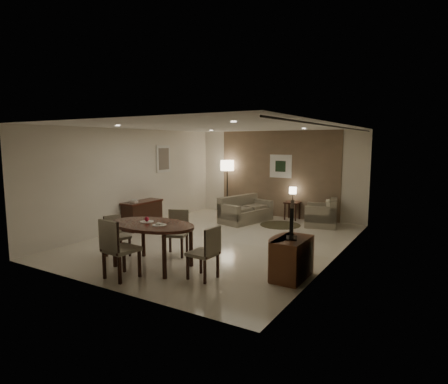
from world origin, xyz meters
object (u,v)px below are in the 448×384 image
Objects in this scene: tv_cabinet at (292,258)px; chair_left at (118,237)px; chair_near at (121,248)px; console_desk at (142,215)px; armchair at (321,212)px; dining_table at (153,245)px; sofa at (246,209)px; chair_right at (203,253)px; floor_lamp at (227,187)px; side_table at (292,211)px; chair_far at (176,233)px.

tv_cabinet is 1.07× the size of chair_left.
chair_near is at bearing -149.03° from tv_cabinet.
armchair is at bearing 34.13° from console_desk.
sofa is at bearing 94.98° from dining_table.
armchair reaches higher than sofa.
chair_left is 2.22m from chair_right.
tv_cabinet is 0.98× the size of chair_right.
chair_left is 0.48× the size of floor_lamp.
chair_left is 5.66m from armchair.
chair_near is at bearing -51.85° from console_desk.
sofa is 0.92× the size of floor_lamp.
floor_lamp reaches higher than side_table.
chair_right reaches higher than sofa.
chair_left is (-0.96, -0.69, -0.04)m from chair_far.
chair_near is 0.65× the size of sofa.
chair_right reaches higher than chair_left.
floor_lamp is at bearing 130.96° from tv_cabinet.
dining_table is 0.80m from chair_far.
chair_far reaches higher than armchair.
chair_right is (1.17, -0.04, 0.05)m from dining_table.
tv_cabinet is at bearing -69.17° from side_table.
console_desk is 4.27m from chair_right.
tv_cabinet is at bearing -128.06° from sofa.
side_table is at bearing -5.07° from chair_left.
chair_far reaches higher than chair_right.
chair_left reaches higher than console_desk.
sofa is 1.48m from side_table.
dining_table is 5.34m from armchair.
chair_near reaches higher than chair_left.
chair_near is 1.93× the size of side_table.
chair_near reaches higher than dining_table.
floor_lamp reaches higher than armchair.
chair_left is 1.54× the size of side_table.
chair_far reaches higher than side_table.
floor_lamp is at bearing -70.03° from chair_near.
chair_left reaches higher than side_table.
tv_cabinet is 0.86× the size of chair_near.
tv_cabinet is 5.07m from side_table.
tv_cabinet is 1.54m from chair_right.
sofa is (-0.31, 3.70, -0.09)m from chair_far.
armchair is (1.70, 5.06, -0.02)m from dining_table.
floor_lamp is (-3.33, 0.44, 0.49)m from armchair.
floor_lamp reaches higher than dining_table.
chair_right reaches higher than console_desk.
floor_lamp is at bearing -149.90° from chair_right.
armchair is 3.39m from floor_lamp.
sofa is (-0.39, 4.49, -0.04)m from dining_table.
tv_cabinet is 0.97× the size of chair_far.
tv_cabinet is 3.58m from chair_left.
chair_far reaches higher than console_desk.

